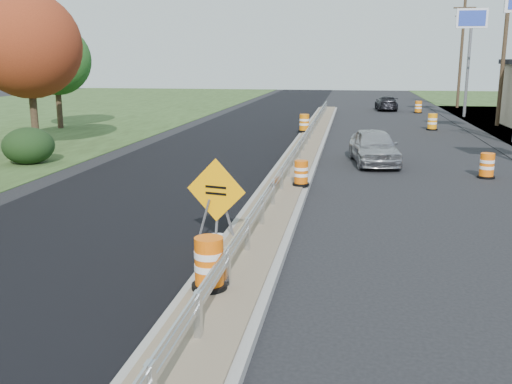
% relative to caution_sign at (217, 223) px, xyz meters
% --- Properties ---
extents(ground, '(140.00, 140.00, 0.00)m').
position_rel_caution_sign_xyz_m(ground, '(0.90, 3.06, -0.51)').
color(ground, black).
rests_on(ground, ground).
extents(milled_overlay, '(7.20, 120.00, 0.01)m').
position_rel_caution_sign_xyz_m(milled_overlay, '(-3.50, 13.06, -0.51)').
color(milled_overlay, black).
rests_on(milled_overlay, ground).
extents(median, '(1.60, 55.00, 0.23)m').
position_rel_caution_sign_xyz_m(median, '(0.90, 11.06, -0.40)').
color(median, gray).
rests_on(median, ground).
extents(guardrail, '(0.10, 46.15, 0.72)m').
position_rel_caution_sign_xyz_m(guardrail, '(0.90, 12.06, 0.21)').
color(guardrail, silver).
rests_on(guardrail, median).
extents(pylon_sign_north, '(2.20, 0.30, 7.90)m').
position_rel_caution_sign_xyz_m(pylon_sign_north, '(11.40, 33.06, 5.96)').
color(pylon_sign_north, slate).
rests_on(pylon_sign_north, ground).
extents(utility_pole_nmid, '(1.90, 0.26, 9.40)m').
position_rel_caution_sign_xyz_m(utility_pole_nmid, '(12.40, 27.06, 4.42)').
color(utility_pole_nmid, '#473523').
rests_on(utility_pole_nmid, ground).
extents(utility_pole_north, '(1.90, 0.26, 9.40)m').
position_rel_caution_sign_xyz_m(utility_pole_north, '(12.40, 42.06, 4.42)').
color(utility_pole_north, '#473523').
rests_on(utility_pole_north, ground).
extents(hedge_north, '(2.09, 2.09, 1.52)m').
position_rel_caution_sign_xyz_m(hedge_north, '(-10.10, 9.06, 0.25)').
color(hedge_north, black).
rests_on(hedge_north, ground).
extents(tree_near_red, '(4.95, 4.95, 7.35)m').
position_rel_caution_sign_xyz_m(tree_near_red, '(-12.10, 13.06, 4.35)').
color(tree_near_red, '#473523').
rests_on(tree_near_red, ground).
extents(tree_near_back, '(4.29, 4.29, 6.37)m').
position_rel_caution_sign_xyz_m(tree_near_back, '(-15.10, 21.06, 3.70)').
color(tree_near_back, '#473523').
rests_on(tree_near_back, ground).
extents(caution_sign, '(1.43, 0.61, 2.01)m').
position_rel_caution_sign_xyz_m(caution_sign, '(0.00, 0.00, 0.00)').
color(caution_sign, white).
rests_on(caution_sign, ground).
extents(barrel_median_near, '(0.64, 0.64, 0.93)m').
position_rel_caution_sign_xyz_m(barrel_median_near, '(0.62, -3.15, 0.17)').
color(barrel_median_near, black).
rests_on(barrel_median_near, median).
extents(barrel_median_mid, '(0.55, 0.55, 0.81)m').
position_rel_caution_sign_xyz_m(barrel_median_mid, '(1.45, 5.69, 0.11)').
color(barrel_median_mid, black).
rests_on(barrel_median_mid, median).
extents(barrel_median_far, '(0.68, 0.68, 0.99)m').
position_rel_caution_sign_xyz_m(barrel_median_far, '(0.35, 20.04, 0.19)').
color(barrel_median_far, black).
rests_on(barrel_median_far, median).
extents(barrel_shoulder_near, '(0.62, 0.62, 0.91)m').
position_rel_caution_sign_xyz_m(barrel_shoulder_near, '(7.90, 9.11, -0.08)').
color(barrel_shoulder_near, black).
rests_on(barrel_shoulder_near, ground).
extents(barrel_shoulder_mid, '(0.69, 0.69, 1.01)m').
position_rel_caution_sign_xyz_m(barrel_shoulder_mid, '(7.90, 24.05, -0.03)').
color(barrel_shoulder_mid, black).
rests_on(barrel_shoulder_mid, ground).
extents(barrel_shoulder_far, '(0.67, 0.67, 0.98)m').
position_rel_caution_sign_xyz_m(barrel_shoulder_far, '(8.33, 36.03, -0.04)').
color(barrel_shoulder_far, black).
rests_on(barrel_shoulder_far, ground).
extents(car_silver, '(2.27, 4.43, 1.45)m').
position_rel_caution_sign_xyz_m(car_silver, '(3.94, 11.42, 0.21)').
color(car_silver, '#AAA9AE').
rests_on(car_silver, ground).
extents(car_dark_far, '(1.89, 4.28, 1.22)m').
position_rel_caution_sign_xyz_m(car_dark_far, '(5.89, 38.41, 0.10)').
color(car_dark_far, black).
rests_on(car_dark_far, ground).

